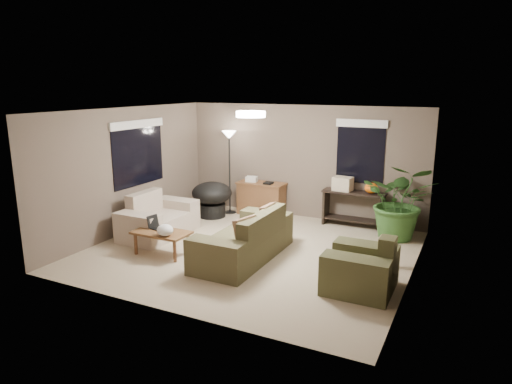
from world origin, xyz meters
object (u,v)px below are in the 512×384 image
at_px(cat_scratching_post, 385,254).
at_px(desk, 261,198).
at_px(main_sofa, 246,242).
at_px(papasan_chair, 212,197).
at_px(loveseat, 158,220).
at_px(coffee_table, 162,235).
at_px(houseplant, 400,210).
at_px(floor_lamp, 229,145).
at_px(console_table, 353,206).
at_px(armchair, 361,270).

bearing_deg(cat_scratching_post, desk, 149.44).
height_order(main_sofa, papasan_chair, main_sofa).
bearing_deg(papasan_chair, loveseat, -100.36).
relative_size(main_sofa, loveseat, 1.37).
xyz_separation_m(coffee_table, houseplant, (3.61, 2.71, 0.23)).
distance_m(desk, floor_lamp, 1.43).
bearing_deg(coffee_table, main_sofa, 19.23).
relative_size(coffee_table, console_table, 0.77).
bearing_deg(floor_lamp, loveseat, -103.62).
xyz_separation_m(armchair, console_table, (-0.89, 2.97, 0.14)).
distance_m(console_table, floor_lamp, 3.08).
xyz_separation_m(floor_lamp, houseplant, (3.85, -0.16, -1.01)).
xyz_separation_m(loveseat, floor_lamp, (0.50, 2.04, 1.30)).
distance_m(desk, papasan_chair, 1.13).
bearing_deg(armchair, loveseat, 170.87).
xyz_separation_m(desk, floor_lamp, (-0.72, -0.19, 1.22)).
bearing_deg(loveseat, armchair, -9.13).
xyz_separation_m(loveseat, papasan_chair, (0.29, 1.59, 0.17)).
height_order(main_sofa, loveseat, same).
bearing_deg(floor_lamp, main_sofa, -55.11).
height_order(loveseat, desk, loveseat).
height_order(desk, console_table, same).
height_order(floor_lamp, houseplant, floor_lamp).
xyz_separation_m(floor_lamp, cat_scratching_post, (3.88, -1.68, -1.38)).
height_order(coffee_table, papasan_chair, papasan_chair).
xyz_separation_m(papasan_chair, cat_scratching_post, (4.09, -1.22, -0.25)).
bearing_deg(cat_scratching_post, main_sofa, -162.49).
distance_m(armchair, floor_lamp, 4.80).
distance_m(loveseat, floor_lamp, 2.47).
height_order(loveseat, armchair, same).
bearing_deg(papasan_chair, console_table, 12.96).
height_order(loveseat, houseplant, houseplant).
height_order(floor_lamp, cat_scratching_post, floor_lamp).
bearing_deg(main_sofa, armchair, -9.45).
relative_size(coffee_table, floor_lamp, 0.52).
relative_size(armchair, houseplant, 0.67).
bearing_deg(cat_scratching_post, coffee_table, -161.82).
xyz_separation_m(loveseat, houseplant, (4.35, 1.88, 0.29)).
height_order(papasan_chair, houseplant, houseplant).
bearing_deg(floor_lamp, console_table, 4.92).
distance_m(floor_lamp, houseplant, 3.99).
xyz_separation_m(main_sofa, loveseat, (-2.15, 0.33, 0.00)).
bearing_deg(loveseat, main_sofa, -8.83).
bearing_deg(desk, armchair, -44.04).
xyz_separation_m(coffee_table, cat_scratching_post, (3.64, 1.20, -0.14)).
height_order(armchair, console_table, armchair).
xyz_separation_m(houseplant, cat_scratching_post, (0.03, -1.51, -0.37)).
relative_size(floor_lamp, houseplant, 1.28).
distance_m(loveseat, cat_scratching_post, 4.40).
height_order(main_sofa, coffee_table, main_sofa).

